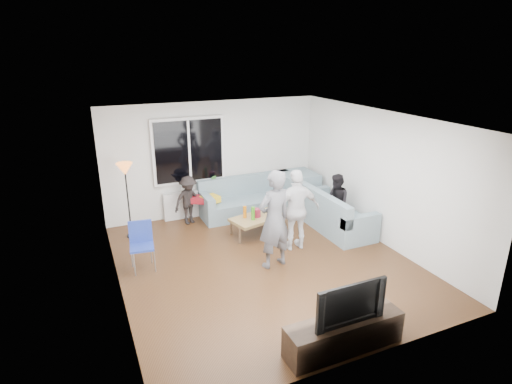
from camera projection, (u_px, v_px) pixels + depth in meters
name	position (u px, v px, depth m)	size (l,w,h in m)	color
floor	(264.00, 263.00, 7.58)	(5.00, 5.50, 0.04)	#56351C
ceiling	(265.00, 118.00, 6.72)	(5.00, 5.50, 0.04)	white
wall_back	(214.00, 158.00, 9.54)	(5.00, 0.04, 2.60)	silver
wall_front	(367.00, 269.00, 4.75)	(5.00, 0.04, 2.60)	silver
wall_left	(111.00, 218.00, 6.19)	(0.04, 5.50, 2.60)	silver
wall_right	(382.00, 178.00, 8.11)	(0.04, 5.50, 2.60)	silver
window_frame	(189.00, 151.00, 9.16)	(1.62, 0.06, 1.47)	white
window_glass	(189.00, 151.00, 9.13)	(1.50, 0.02, 1.35)	black
window_mullion	(189.00, 151.00, 9.12)	(0.05, 0.03, 1.35)	white
radiator	(192.00, 204.00, 9.54)	(1.30, 0.12, 0.62)	silver
potted_plant	(213.00, 182.00, 9.55)	(0.18, 0.14, 0.32)	#356C2B
vase	(183.00, 189.00, 9.31)	(0.16, 0.16, 0.17)	white
sofa_back_section	(250.00, 197.00, 9.66)	(2.30, 0.85, 0.85)	slate
sofa_right_section	(334.00, 209.00, 8.89)	(0.85, 2.00, 0.85)	slate
sofa_corner	(297.00, 190.00, 10.14)	(0.85, 0.85, 0.85)	slate
cushion_yellow	(210.00, 199.00, 9.24)	(0.38, 0.32, 0.14)	gold
cushion_red	(200.00, 199.00, 9.23)	(0.36, 0.30, 0.13)	maroon
coffee_table	(258.00, 226.00, 8.64)	(1.10, 0.60, 0.40)	#977849
pitcher	(257.00, 213.00, 8.55)	(0.17, 0.17, 0.17)	maroon
side_chair	(142.00, 247.00, 7.19)	(0.40, 0.40, 0.86)	#233898
floor_lamp	(128.00, 201.00, 8.36)	(0.32, 0.32, 1.56)	orange
player_left	(274.00, 219.00, 7.18)	(0.65, 0.43, 1.78)	#505055
player_right	(297.00, 210.00, 7.87)	(0.93, 0.39, 1.58)	silver
spectator_right	(336.00, 202.00, 8.79)	(0.59, 0.46, 1.21)	black
spectator_back	(189.00, 200.00, 9.09)	(0.70, 0.40, 1.09)	black
tv_console	(344.00, 334.00, 5.33)	(1.60, 0.40, 0.44)	#35251A
television	(347.00, 300.00, 5.16)	(0.99, 0.13, 0.57)	black
bottle_a	(245.00, 212.00, 8.49)	(0.07, 0.07, 0.25)	orange
bottle_b	(253.00, 213.00, 8.38)	(0.08, 0.08, 0.27)	#409E1C
bottle_e	(270.00, 208.00, 8.77)	(0.07, 0.07, 0.21)	black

